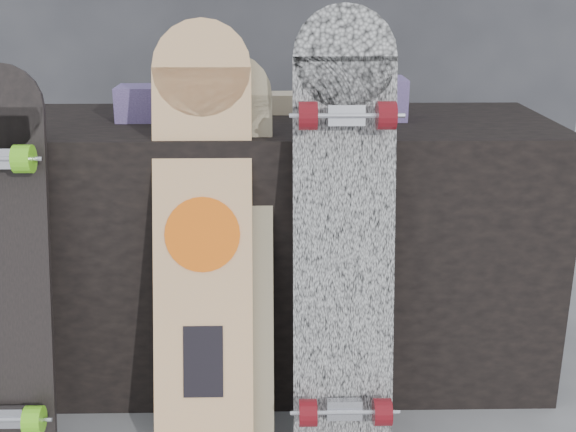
{
  "coord_description": "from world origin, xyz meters",
  "views": [
    {
      "loc": [
        -0.02,
        -1.61,
        1.2
      ],
      "look_at": [
        0.01,
        0.2,
        0.6
      ],
      "focal_mm": 45.0,
      "sensor_mm": 36.0,
      "label": 1
    }
  ],
  "objects_px": {
    "longboard_geisha": "(203,228)",
    "skateboard_dark": "(4,261)",
    "vendor_table": "(281,246)",
    "longboard_celtic": "(230,240)",
    "longboard_cascadia": "(344,231)"
  },
  "relations": [
    {
      "from": "longboard_cascadia",
      "to": "longboard_celtic",
      "type": "bearing_deg",
      "value": 164.54
    },
    {
      "from": "skateboard_dark",
      "to": "longboard_celtic",
      "type": "bearing_deg",
      "value": 7.81
    },
    {
      "from": "longboard_geisha",
      "to": "skateboard_dark",
      "type": "height_order",
      "value": "longboard_geisha"
    },
    {
      "from": "longboard_celtic",
      "to": "skateboard_dark",
      "type": "xyz_separation_m",
      "value": [
        -0.57,
        -0.08,
        -0.02
      ]
    },
    {
      "from": "longboard_geisha",
      "to": "longboard_celtic",
      "type": "relative_size",
      "value": 1.09
    },
    {
      "from": "vendor_table",
      "to": "longboard_geisha",
      "type": "distance_m",
      "value": 0.44
    },
    {
      "from": "longboard_geisha",
      "to": "longboard_cascadia",
      "type": "height_order",
      "value": "longboard_cascadia"
    },
    {
      "from": "longboard_geisha",
      "to": "skateboard_dark",
      "type": "relative_size",
      "value": 1.1
    },
    {
      "from": "longboard_cascadia",
      "to": "vendor_table",
      "type": "bearing_deg",
      "value": 111.1
    },
    {
      "from": "vendor_table",
      "to": "longboard_geisha",
      "type": "height_order",
      "value": "longboard_geisha"
    },
    {
      "from": "vendor_table",
      "to": "longboard_celtic",
      "type": "distance_m",
      "value": 0.38
    },
    {
      "from": "longboard_celtic",
      "to": "skateboard_dark",
      "type": "distance_m",
      "value": 0.57
    },
    {
      "from": "vendor_table",
      "to": "skateboard_dark",
      "type": "xyz_separation_m",
      "value": [
        -0.71,
        -0.4,
        0.12
      ]
    },
    {
      "from": "vendor_table",
      "to": "longboard_celtic",
      "type": "bearing_deg",
      "value": -113.47
    },
    {
      "from": "skateboard_dark",
      "to": "longboard_cascadia",
      "type": "bearing_deg",
      "value": -0.21
    }
  ]
}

